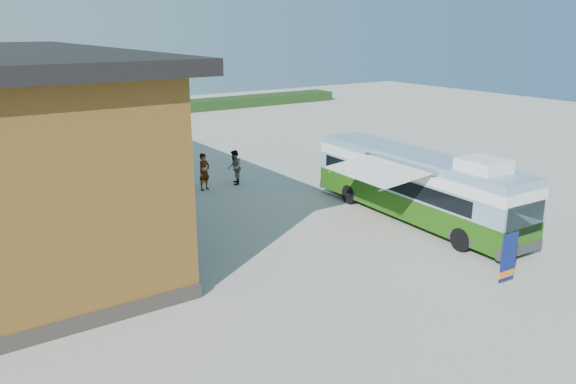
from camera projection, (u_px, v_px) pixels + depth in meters
ground at (354, 253)px, 21.52m from camera, size 100.00×100.00×0.00m
hedge at (165, 108)px, 55.81m from camera, size 40.00×3.00×1.00m
bus at (416, 184)px, 24.82m from camera, size 2.95×11.44×3.48m
awning at (380, 172)px, 23.28m from camera, size 2.76×4.23×0.51m
banner at (508, 262)px, 18.96m from camera, size 0.76×0.21×1.75m
picnic_table at (165, 231)px, 22.02m from camera, size 1.82×1.70×0.86m
person_a at (204, 172)px, 29.53m from camera, size 0.84×0.68×1.98m
person_b at (234, 167)px, 30.58m from camera, size 1.07×1.16×1.90m
slurry_tanker at (71, 149)px, 33.00m from camera, size 2.98×6.51×2.45m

